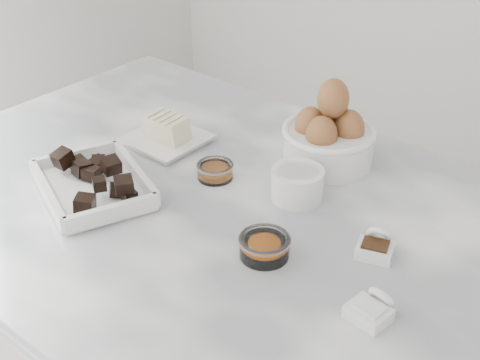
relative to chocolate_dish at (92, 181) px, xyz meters
name	(u,v)px	position (x,y,z in m)	size (l,w,h in m)	color
marble_slab	(220,213)	(0.19, 0.12, -0.04)	(1.20, 0.80, 0.04)	white
chocolate_dish	(92,181)	(0.00, 0.00, 0.00)	(0.27, 0.24, 0.06)	white
butter_plate	(165,133)	(-0.03, 0.21, 0.00)	(0.14, 0.14, 0.06)	white
sugar_ramekin	(297,183)	(0.28, 0.22, 0.01)	(0.09, 0.09, 0.05)	white
egg_bowl	(329,136)	(0.25, 0.35, 0.03)	(0.17, 0.17, 0.17)	white
honey_bowl	(215,171)	(0.13, 0.17, -0.01)	(0.07, 0.07, 0.03)	white
zest_bowl	(264,246)	(0.34, 0.05, 0.00)	(0.08, 0.08, 0.03)	white
vanilla_spoon	(376,246)	(0.46, 0.16, -0.01)	(0.07, 0.08, 0.04)	white
salt_spoon	(372,309)	(0.53, 0.04, -0.01)	(0.06, 0.07, 0.04)	white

